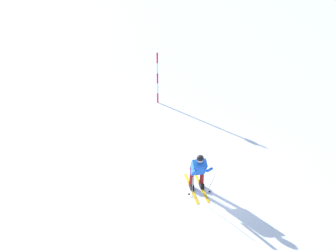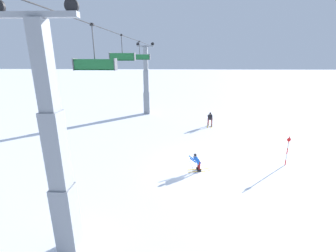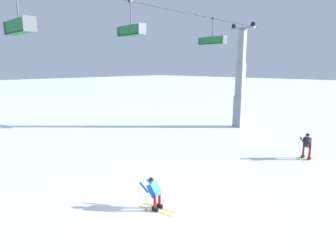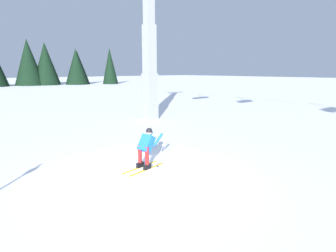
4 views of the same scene
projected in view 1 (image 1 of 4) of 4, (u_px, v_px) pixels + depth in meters
ground_plane at (177, 181)px, 13.64m from camera, size 260.00×260.00×0.00m
skier_carving_main at (198, 170)px, 12.83m from camera, size 0.82×1.70×1.46m
trail_marker_pole at (157, 76)px, 18.68m from camera, size 0.07×0.28×2.30m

